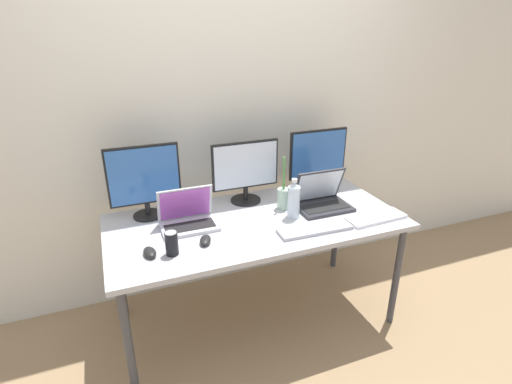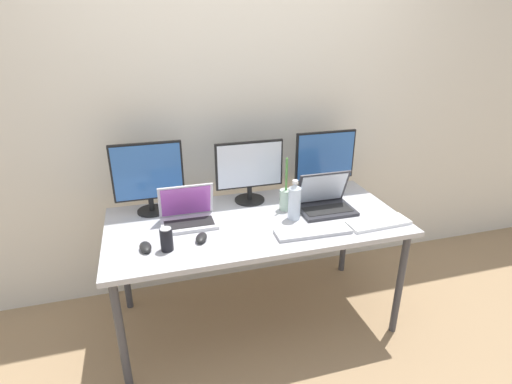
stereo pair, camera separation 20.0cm
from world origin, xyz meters
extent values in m
plane|color=#9E7F5B|center=(0.00, 0.00, 0.00)|extent=(16.00, 16.00, 0.00)
cube|color=silver|center=(0.00, 0.59, 1.30)|extent=(7.00, 0.08, 2.60)
cylinder|color=#424247|center=(-0.81, -0.35, 0.35)|extent=(0.04, 0.04, 0.71)
cylinder|color=#424247|center=(0.81, -0.35, 0.35)|extent=(0.04, 0.04, 0.71)
cylinder|color=#424247|center=(-0.81, 0.35, 0.35)|extent=(0.04, 0.04, 0.71)
cylinder|color=#424247|center=(0.81, 0.35, 0.35)|extent=(0.04, 0.04, 0.71)
cube|color=#B7B7BC|center=(0.00, 0.00, 0.72)|extent=(1.75, 0.83, 0.03)
cylinder|color=black|center=(-0.60, 0.29, 0.75)|extent=(0.18, 0.18, 0.01)
cylinder|color=black|center=(-0.60, 0.29, 0.79)|extent=(0.03, 0.03, 0.08)
cube|color=black|center=(-0.60, 0.29, 1.01)|extent=(0.42, 0.02, 0.36)
cube|color=#3366B2|center=(-0.60, 0.27, 1.01)|extent=(0.40, 0.01, 0.33)
cylinder|color=black|center=(0.04, 0.28, 0.75)|extent=(0.20, 0.20, 0.01)
cylinder|color=black|center=(0.04, 0.28, 0.80)|extent=(0.03, 0.03, 0.09)
cube|color=black|center=(0.04, 0.28, 0.99)|extent=(0.44, 0.02, 0.31)
cube|color=silver|center=(0.04, 0.27, 0.99)|extent=(0.42, 0.01, 0.28)
cylinder|color=black|center=(0.57, 0.29, 0.75)|extent=(0.17, 0.17, 0.01)
cylinder|color=black|center=(0.57, 0.29, 0.79)|extent=(0.03, 0.03, 0.08)
cube|color=black|center=(0.57, 0.29, 1.00)|extent=(0.42, 0.02, 0.33)
cube|color=#3366B2|center=(0.57, 0.28, 1.00)|extent=(0.40, 0.01, 0.31)
cube|color=silver|center=(-0.40, 0.04, 0.75)|extent=(0.32, 0.21, 0.02)
cube|color=black|center=(-0.40, 0.03, 0.76)|extent=(0.28, 0.12, 0.00)
cube|color=silver|center=(-0.40, 0.12, 0.86)|extent=(0.32, 0.06, 0.21)
cube|color=#A54CB2|center=(-0.40, 0.11, 0.86)|extent=(0.29, 0.05, 0.19)
cube|color=#2D2D33|center=(0.45, -0.01, 0.75)|extent=(0.34, 0.24, 0.02)
cube|color=black|center=(0.45, -0.03, 0.76)|extent=(0.30, 0.13, 0.00)
cube|color=#2D2D33|center=(0.45, 0.06, 0.87)|extent=(0.34, 0.10, 0.23)
cube|color=silver|center=(0.45, 0.06, 0.87)|extent=(0.30, 0.08, 0.20)
cube|color=#B2B2B7|center=(0.26, -0.25, 0.75)|extent=(0.43, 0.14, 0.02)
cube|color=white|center=(0.67, -0.26, 0.75)|extent=(0.38, 0.15, 0.02)
ellipsoid|color=black|center=(-0.35, -0.16, 0.76)|extent=(0.09, 0.12, 0.04)
ellipsoid|color=black|center=(-0.65, -0.18, 0.76)|extent=(0.07, 0.12, 0.04)
cylinder|color=silver|center=(0.22, -0.05, 0.84)|extent=(0.08, 0.08, 0.20)
cone|color=silver|center=(0.22, -0.05, 0.95)|extent=(0.07, 0.07, 0.03)
cylinder|color=white|center=(0.22, -0.05, 0.98)|extent=(0.03, 0.03, 0.02)
cylinder|color=black|center=(-0.54, -0.21, 0.80)|extent=(0.07, 0.07, 0.12)
cylinder|color=silver|center=(-0.54, -0.21, 0.86)|extent=(0.06, 0.06, 0.00)
cylinder|color=#B2D1B7|center=(0.22, 0.09, 0.81)|extent=(0.08, 0.08, 0.13)
cylinder|color=#519342|center=(0.22, 0.09, 0.98)|extent=(0.01, 0.01, 0.21)
camera|label=1|loc=(-0.78, -1.99, 1.83)|focal=28.00mm
camera|label=2|loc=(-0.59, -2.06, 1.83)|focal=28.00mm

